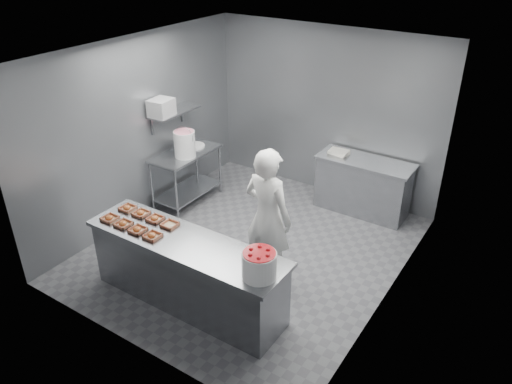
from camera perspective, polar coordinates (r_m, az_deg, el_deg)
floor at (r=7.25m, az=-0.69°, el=-6.51°), size 4.50×4.50×0.00m
ceiling at (r=6.10m, az=-0.85°, el=15.61°), size 4.50×4.50×0.00m
wall_back at (r=8.38m, az=7.95°, el=8.97°), size 4.00×0.04×2.80m
wall_left at (r=7.76m, az=-13.21°, el=6.89°), size 0.04×4.50×2.80m
wall_right at (r=5.80m, az=15.88°, el=-1.11°), size 0.04×4.50×2.80m
service_counter at (r=6.13m, az=-7.85°, el=-9.03°), size 2.60×0.70×0.90m
prep_table at (r=8.25m, az=-7.95°, el=2.56°), size 0.60×1.20×0.90m
back_counter at (r=8.14m, az=12.11°, el=0.70°), size 1.50×0.60×0.90m
wall_shelf at (r=7.99m, az=-9.35°, el=9.04°), size 0.35×0.90×0.03m
tray_0 at (r=6.46m, az=-16.39°, el=-2.88°), size 0.19×0.18×0.06m
tray_1 at (r=6.29m, az=-14.93°, el=-3.52°), size 0.19×0.18×0.06m
tray_2 at (r=6.14m, az=-13.39°, el=-4.20°), size 0.19×0.18×0.06m
tray_3 at (r=5.99m, az=-11.77°, el=-4.91°), size 0.19×0.18×0.06m
tray_4 at (r=6.62m, az=-14.48°, el=-1.77°), size 0.19×0.18×0.06m
tray_5 at (r=6.46m, az=-13.01°, el=-2.37°), size 0.19×0.18×0.06m
tray_6 at (r=6.31m, az=-11.47°, el=-3.00°), size 0.19×0.18×0.06m
tray_7 at (r=6.16m, az=-9.83°, el=-3.68°), size 0.19×0.18×0.04m
worker at (r=6.20m, az=1.37°, el=-2.92°), size 0.72×0.51×1.86m
strawberry_tub at (r=5.18m, az=0.37°, el=-8.22°), size 0.37×0.37×0.30m
glaze_bucket at (r=7.89m, az=-8.16°, el=5.52°), size 0.35×0.33×0.51m
bucket_lid at (r=8.31m, az=-7.07°, el=5.26°), size 0.45×0.45×0.03m
rag at (r=8.28m, az=-7.44°, el=5.13°), size 0.16×0.14×0.02m
appliance at (r=7.76m, az=-10.77°, el=9.46°), size 0.33×0.37×0.26m
paper_stack at (r=8.08m, az=9.45°, el=4.53°), size 0.32×0.25×0.06m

